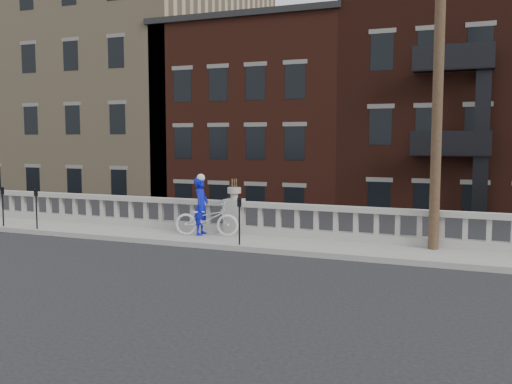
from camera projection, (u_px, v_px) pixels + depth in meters
ground at (171, 262)px, 14.79m from camera, size 120.00×120.00×0.00m
sidewalk at (222, 240)px, 17.54m from camera, size 32.00×2.20×0.15m
balustrade at (234, 218)px, 18.36m from camera, size 28.00×0.34×1.03m
planter_pedestal at (234, 212)px, 18.34m from camera, size 0.55×0.55×1.76m
lower_level at (370, 147)px, 35.52m from camera, size 80.00×44.00×20.80m
utility_pole at (439, 62)px, 15.25m from camera, size 1.60×0.28×10.00m
parking_meter_b at (3, 202)px, 19.72m from camera, size 0.10×0.09×1.36m
parking_meter_c at (36, 204)px, 19.15m from camera, size 0.10×0.09×1.36m
parking_meter_d at (239, 215)px, 16.30m from camera, size 0.10×0.09×1.36m
bicycle at (207, 219)px, 17.85m from camera, size 2.13×1.17×1.06m
cyclist at (201, 206)px, 17.98m from camera, size 0.53×0.72×1.82m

